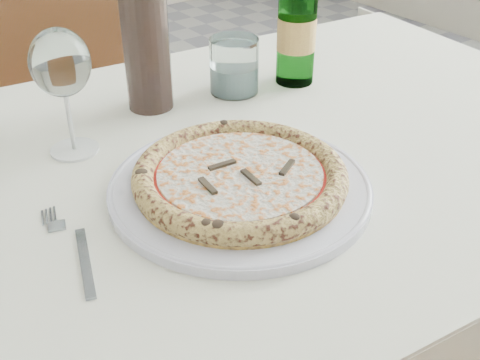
{
  "coord_description": "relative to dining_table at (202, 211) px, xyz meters",
  "views": [
    {
      "loc": [
        -0.64,
        -0.63,
        1.21
      ],
      "look_at": [
        -0.24,
        -0.08,
        0.78
      ],
      "focal_mm": 45.0,
      "sensor_mm": 36.0,
      "label": 1
    }
  ],
  "objects": [
    {
      "name": "beer_bottle",
      "position": [
        0.3,
        0.14,
        0.2
      ],
      "size": [
        0.07,
        0.07,
        0.27
      ],
      "color": "#367D38",
      "rests_on": "dining_table"
    },
    {
      "name": "tumbler",
      "position": [
        0.19,
        0.17,
        0.13
      ],
      "size": [
        0.09,
        0.09,
        0.1
      ],
      "color": "silver",
      "rests_on": "dining_table"
    },
    {
      "name": "dining_table",
      "position": [
        0.0,
        0.0,
        0.0
      ],
      "size": [
        1.52,
        0.99,
        0.76
      ],
      "color": "brown",
      "rests_on": "floor"
    },
    {
      "name": "fork",
      "position": [
        -0.23,
        -0.09,
        0.09
      ],
      "size": [
        0.05,
        0.18,
        0.0
      ],
      "color": "slate",
      "rests_on": "dining_table"
    },
    {
      "name": "wine_glass",
      "position": [
        -0.13,
        0.14,
        0.23
      ],
      "size": [
        0.09,
        0.09,
        0.19
      ],
      "color": "white",
      "rests_on": "dining_table"
    },
    {
      "name": "chair_far",
      "position": [
        0.07,
        0.8,
        -0.13
      ],
      "size": [
        0.52,
        0.52,
        0.93
      ],
      "color": "brown",
      "rests_on": "floor"
    },
    {
      "name": "plate",
      "position": [
        -0.0,
        -0.1,
        0.1
      ],
      "size": [
        0.35,
        0.35,
        0.02
      ],
      "color": "white",
      "rests_on": "dining_table"
    },
    {
      "name": "wine_bottle",
      "position": [
        0.04,
        0.21,
        0.22
      ],
      "size": [
        0.08,
        0.08,
        0.31
      ],
      "color": "black",
      "rests_on": "dining_table"
    },
    {
      "name": "pizza",
      "position": [
        -0.0,
        -0.1,
        0.12
      ],
      "size": [
        0.29,
        0.29,
        0.03
      ],
      "color": "#E9B74E",
      "rests_on": "plate"
    }
  ]
}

